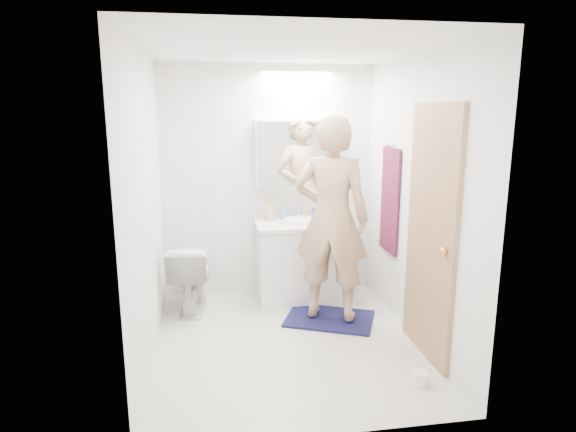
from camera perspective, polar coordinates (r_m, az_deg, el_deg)
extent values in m
plane|color=silver|center=(4.33, -0.13, -14.46)|extent=(2.50, 2.50, 0.00)
plane|color=white|center=(3.89, -0.15, 18.98)|extent=(2.50, 2.50, 0.00)
plane|color=white|center=(5.15, -2.33, 3.96)|extent=(2.50, 0.00, 2.50)
plane|color=white|center=(2.74, 3.98, -3.60)|extent=(2.50, 0.00, 2.50)
plane|color=white|center=(3.92, -16.24, 0.80)|extent=(0.00, 2.50, 2.50)
plane|color=white|center=(4.24, 14.70, 1.75)|extent=(0.00, 2.50, 2.50)
cube|color=white|center=(5.11, 1.63, -5.44)|extent=(0.90, 0.55, 0.78)
cube|color=silver|center=(5.00, 1.66, -0.97)|extent=(0.95, 0.58, 0.04)
cylinder|color=white|center=(5.02, 1.60, -0.50)|extent=(0.36, 0.36, 0.03)
cylinder|color=silver|center=(5.19, 1.21, 0.66)|extent=(0.02, 0.02, 0.16)
cube|color=white|center=(5.09, 1.13, 7.26)|extent=(0.88, 0.14, 0.70)
cube|color=silver|center=(5.02, 1.28, 7.19)|extent=(0.84, 0.01, 0.66)
imported|color=silver|center=(4.94, -11.25, -6.93)|extent=(0.45, 0.70, 0.68)
cube|color=#191644|center=(4.75, 4.85, -11.81)|extent=(0.95, 0.82, 0.02)
imported|color=tan|center=(4.44, 5.07, -0.32)|extent=(0.80, 0.68, 1.87)
cube|color=tan|center=(3.97, 16.30, -2.03)|extent=(0.04, 0.80, 2.00)
sphere|color=gold|center=(3.70, 17.66, -3.93)|extent=(0.06, 0.06, 0.06)
cube|color=#19133C|center=(4.75, 11.74, 1.77)|extent=(0.02, 0.42, 1.00)
cylinder|color=silver|center=(4.68, 11.87, 8.04)|extent=(0.07, 0.02, 0.02)
imported|color=tan|center=(5.07, -2.21, 0.80)|extent=(0.12, 0.12, 0.24)
imported|color=#5A9FC1|center=(5.13, -0.28, 0.53)|extent=(0.10, 0.10, 0.16)
imported|color=#3C48B6|center=(5.17, 3.30, 0.26)|extent=(0.14, 0.14, 0.10)
cylinder|color=white|center=(3.84, 15.14, -17.79)|extent=(0.11, 0.11, 0.10)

